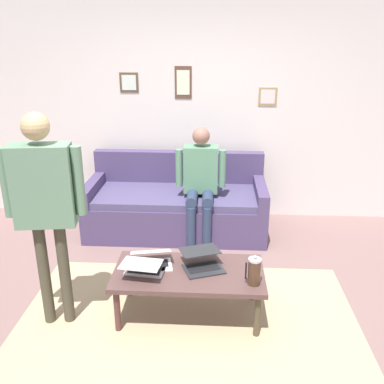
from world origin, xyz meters
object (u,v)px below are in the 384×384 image
laptop_center (202,262)px  french_press (254,271)px  person_standing (44,196)px  person_seated (200,179)px  couch (177,206)px  laptop_right (144,267)px  coffee_table (189,276)px  laptop_left (151,261)px

laptop_center → french_press: (-0.40, 0.22, 0.06)m
person_standing → person_seated: size_ratio=1.34×
person_standing → person_seated: (-1.09, -1.56, -0.37)m
laptop_center → couch: bearing=-77.1°
couch → laptop_right: (0.10, 1.68, 0.15)m
coffee_table → person_standing: person_standing is taller
laptop_right → person_seated: bearing=-105.1°
coffee_table → french_press: size_ratio=4.94×
coffee_table → laptop_right: size_ratio=3.17×
coffee_table → person_seated: person_seated is taller
couch → laptop_center: couch is taller
laptop_center → laptop_right: (0.46, 0.11, 0.00)m
coffee_table → laptop_center: laptop_center is taller
couch → french_press: (-0.76, 1.79, 0.22)m
laptop_left → french_press: size_ratio=1.53×
french_press → person_standing: person_standing is taller
french_press → person_seated: 1.65m
couch → laptop_center: 1.62m
french_press → person_seated: person_seated is taller
laptop_right → person_seated: person_seated is taller
laptop_right → french_press: (-0.87, 0.11, 0.06)m
laptop_right → couch: bearing=-93.6°
laptop_left → person_standing: 1.01m
laptop_left → french_press: french_press is taller
laptop_left → french_press: bearing=164.2°
couch → coffee_table: bearing=98.7°
laptop_left → person_seated: size_ratio=0.30×
coffee_table → person_seated: size_ratio=0.95×
laptop_center → french_press: 0.46m
couch → coffee_table: (-0.25, 1.63, 0.06)m
laptop_left → french_press: 0.87m
laptop_left → laptop_center: laptop_left is taller
couch → laptop_center: (-0.36, 1.57, 0.15)m
laptop_right → person_seated: size_ratio=0.30×
laptop_center → french_press: size_ratio=1.70×
coffee_table → person_standing: (1.05, 0.15, 0.73)m
couch → laptop_right: size_ratio=5.33×
person_standing → person_seated: bearing=-125.1°
laptop_center → person_seated: 1.37m
laptop_center → person_standing: size_ratio=0.24×
laptop_right → french_press: french_press is taller
coffee_table → person_standing: bearing=8.0°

